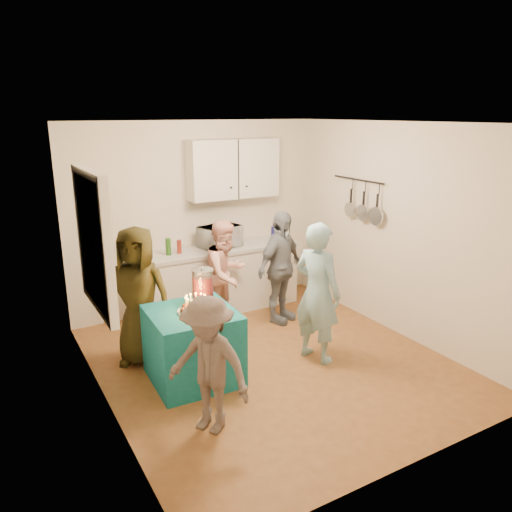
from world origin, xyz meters
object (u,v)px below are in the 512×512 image
child_near_left (208,365)px  microwave (220,237)px  party_table (193,346)px  man_birthday (317,293)px  woman_back_center (226,274)px  punch_jar (203,287)px  woman_back_right (280,268)px  counter (221,280)px  woman_back_left (138,296)px

child_near_left → microwave: bearing=120.7°
party_table → man_birthday: 1.46m
woman_back_center → punch_jar: bearing=-152.0°
microwave → woman_back_right: size_ratio=0.36×
woman_back_center → woman_back_right: 0.72m
microwave → party_table: bearing=-138.2°
counter → punch_jar: 1.74m
woman_back_left → child_near_left: bearing=-45.0°
microwave → punch_jar: (-0.89, -1.42, -0.13)m
microwave → woman_back_center: woman_back_center is taller
party_table → woman_back_left: 0.84m
punch_jar → woman_back_left: bearing=140.9°
punch_jar → woman_back_right: (1.39, 0.65, -0.19)m
woman_back_center → child_near_left: bearing=-143.4°
microwave → woman_back_left: (-1.45, -0.96, -0.28)m
party_table → woman_back_left: size_ratio=0.55×
microwave → party_table: size_ratio=0.63×
counter → man_birthday: bearing=-81.5°
woman_back_left → woman_back_right: size_ratio=1.04×
counter → child_near_left: size_ratio=1.77×
microwave → man_birthday: size_ratio=0.34×
woman_back_left → microwave: bearing=73.2°
counter → man_birthday: 1.93m
counter → microwave: bearing=0.0°
party_table → woman_back_right: bearing=27.7°
woman_back_right → child_near_left: woman_back_right is taller
man_birthday → woman_back_left: man_birthday is taller
punch_jar → woman_back_right: 1.54m
woman_back_center → child_near_left: size_ratio=1.13×
woman_back_right → counter: bearing=100.3°
man_birthday → woman_back_left: (-1.73, 0.91, -0.02)m
microwave → punch_jar: 1.68m
punch_jar → child_near_left: bearing=-112.0°
party_table → man_birthday: bearing=-10.8°
party_table → woman_back_center: 1.43m
punch_jar → woman_back_center: bearing=51.0°
counter → man_birthday: man_birthday is taller
microwave → party_table: microwave is taller
counter → woman_back_right: bearing=-56.9°
counter → party_table: 1.95m
woman_back_right → woman_back_center: bearing=140.3°
counter → woman_back_right: (0.50, -0.77, 0.31)m
counter → man_birthday: size_ratio=1.39×
man_birthday → counter: bearing=-9.3°
woman_back_center → woman_back_right: bearing=-40.0°
counter → child_near_left: child_near_left is taller
counter → woman_back_left: (-1.45, -0.96, 0.35)m
party_table → punch_jar: bearing=41.8°
man_birthday → woman_back_right: size_ratio=1.06×
woman_back_left → party_table: bearing=-21.8°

